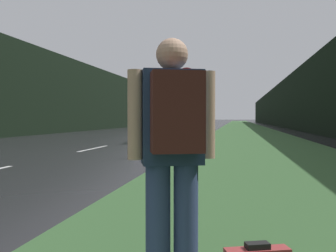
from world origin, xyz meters
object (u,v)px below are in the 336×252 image
at_px(stop_sign, 186,102).
at_px(hitchhiker_with_backpack, 173,148).
at_px(car_passing_near, 162,128).
at_px(delivery_truck, 207,116).

distance_m(stop_sign, hitchhiker_with_backpack, 8.87).
bearing_deg(car_passing_near, stop_sign, 107.93).
distance_m(hitchhiker_with_backpack, delivery_truck, 90.69).
bearing_deg(car_passing_near, hitchhiker_with_backpack, 102.31).
relative_size(hitchhiker_with_backpack, car_passing_near, 0.43).
height_order(hitchhiker_with_backpack, car_passing_near, hitchhiker_with_backpack).
height_order(hitchhiker_with_backpack, delivery_truck, delivery_truck).
relative_size(car_passing_near, delivery_truck, 0.49).
bearing_deg(hitchhiker_with_backpack, car_passing_near, 82.47).
bearing_deg(stop_sign, hitchhiker_with_backpack, -82.57).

